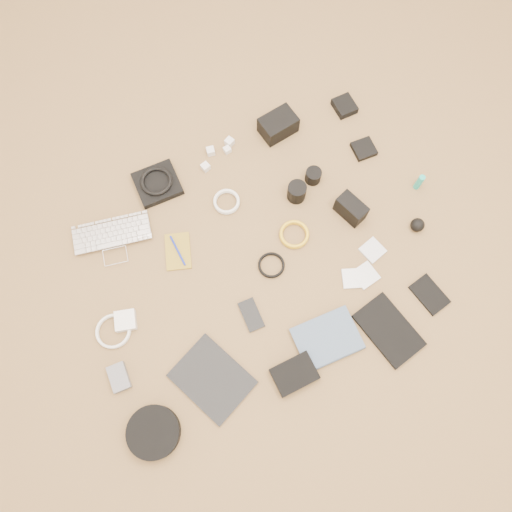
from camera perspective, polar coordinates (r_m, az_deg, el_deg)
name	(u,v)px	position (r m, az deg, el deg)	size (l,w,h in m)	color
laptop	(114,244)	(1.96, -15.94, 1.36)	(0.29, 0.20, 0.02)	silver
headphone_pouch	(157,184)	(2.01, -11.20, 8.10)	(0.17, 0.16, 0.03)	black
headphones	(156,181)	(1.99, -11.32, 8.38)	(0.13, 0.13, 0.02)	black
charger_a	(205,167)	(2.02, -5.80, 10.10)	(0.03, 0.03, 0.03)	silver
charger_b	(211,151)	(2.05, -5.21, 11.84)	(0.03, 0.03, 0.03)	silver
charger_c	(229,142)	(2.07, -3.05, 12.89)	(0.03, 0.03, 0.03)	silver
charger_d	(227,150)	(2.06, -3.32, 12.03)	(0.03, 0.03, 0.02)	silver
dslr_camera	(278,125)	(2.08, 2.54, 14.72)	(0.14, 0.10, 0.08)	black
lens_pouch	(344,106)	(2.19, 10.08, 16.52)	(0.08, 0.09, 0.03)	black
notebook_olive	(178,251)	(1.90, -8.91, 0.54)	(0.09, 0.15, 0.01)	olive
pen_blue	(178,251)	(1.89, -8.94, 0.61)	(0.01, 0.01, 0.13)	#1322A2
cable_white_a	(227,202)	(1.96, -3.37, 6.14)	(0.10, 0.10, 0.01)	silver
lens_a	(297,192)	(1.94, 4.67, 7.31)	(0.07, 0.07, 0.08)	black
lens_b	(313,176)	(1.99, 6.56, 9.09)	(0.06, 0.06, 0.06)	black
card_reader	(364,149)	(2.10, 12.22, 11.87)	(0.08, 0.08, 0.02)	black
power_brick	(126,321)	(1.86, -14.68, -7.16)	(0.07, 0.07, 0.03)	silver
cable_white_b	(114,331)	(1.87, -15.96, -8.29)	(0.13, 0.13, 0.01)	silver
cable_black	(271,266)	(1.86, 1.76, -1.10)	(0.10, 0.10, 0.01)	black
cable_yellow	(294,235)	(1.90, 4.37, 2.40)	(0.11, 0.11, 0.01)	gold
flash	(351,209)	(1.93, 10.79, 5.32)	(0.06, 0.12, 0.09)	black
lens_cleaner	(419,182)	(2.05, 18.15, 8.03)	(0.02, 0.02, 0.08)	#19A795
battery_charger	(119,377)	(1.84, -15.39, -13.24)	(0.06, 0.09, 0.03)	slate
tablet	(212,379)	(1.79, -5.03, -13.80)	(0.20, 0.25, 0.01)	black
phone	(251,315)	(1.81, -0.55, -6.74)	(0.06, 0.12, 0.01)	black
filter_case_left	(352,278)	(1.88, 10.97, -2.54)	(0.07, 0.07, 0.01)	silver
filter_case_mid	(365,275)	(1.89, 12.40, -2.18)	(0.08, 0.08, 0.01)	silver
filter_case_right	(373,250)	(1.93, 13.18, 0.65)	(0.08, 0.08, 0.01)	silver
air_blower	(417,225)	(1.99, 17.97, 3.40)	(0.05, 0.05, 0.05)	black
headphone_case	(154,432)	(1.79, -11.62, -19.13)	(0.18, 0.18, 0.05)	black
drive_case	(294,374)	(1.77, 4.41, -13.31)	(0.15, 0.10, 0.04)	black
paperback	(337,361)	(1.80, 9.28, -11.72)	(0.17, 0.22, 0.02)	#40546D
notebook_black_a	(389,330)	(1.86, 14.93, -8.18)	(0.15, 0.24, 0.02)	black
notebook_black_b	(429,295)	(1.94, 19.21, -4.18)	(0.09, 0.14, 0.01)	black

